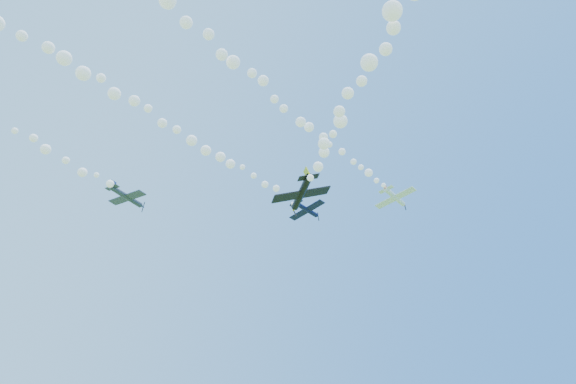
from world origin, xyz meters
TOP-DOWN VIEW (x-y plane):
  - plane_white at (25.78, -6.92)m, footprint 7.78×8.22m
  - smoke_trail_white at (-18.77, -17.29)m, footprint 84.66×21.89m
  - plane_navy at (9.54, -0.71)m, footprint 6.67×7.04m
  - smoke_trail_navy at (-27.40, -8.15)m, footprint 70.03×16.04m
  - plane_grey at (-18.92, 5.07)m, footprint 6.41×6.78m
  - plane_black at (-4.47, -16.84)m, footprint 7.32×7.16m

SIDE VIEW (x-z plane):
  - plane_black at x=-4.47m, z-range 33.76..36.84m
  - plane_grey at x=-18.92m, z-range 39.87..41.93m
  - smoke_trail_navy at x=-27.40m, z-range 45.22..47.87m
  - plane_navy at x=9.54m, z-range 45.81..47.70m
  - smoke_trail_white at x=-18.77m, z-range 50.65..53.87m
  - plane_white at x=25.78m, z-range 51.38..53.74m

